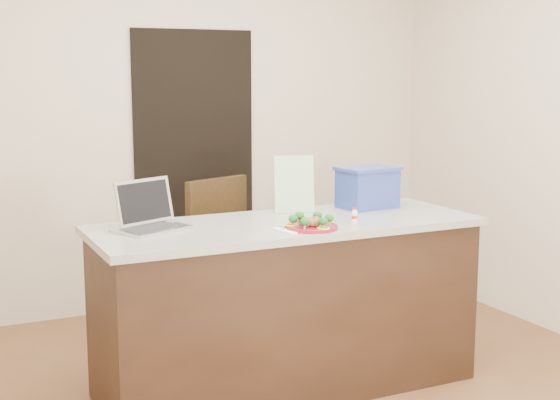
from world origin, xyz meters
name	(u,v)px	position (x,y,z in m)	size (l,w,h in m)	color
room_shell	(310,89)	(0.00, 0.00, 1.62)	(4.00, 4.00, 4.00)	white
doorway	(195,169)	(0.10, 1.98, 1.00)	(0.90, 0.02, 2.00)	black
island	(287,305)	(0.00, 0.25, 0.46)	(2.06, 0.76, 0.92)	black
plate	(311,227)	(0.03, 0.03, 0.93)	(0.27, 0.27, 0.02)	maroon
meatballs	(310,222)	(0.03, 0.03, 0.96)	(0.11, 0.11, 0.04)	brown
broccoli	(311,218)	(0.03, 0.03, 0.97)	(0.22, 0.23, 0.04)	#134A19
pepper_rings	(311,225)	(0.03, 0.03, 0.94)	(0.25, 0.23, 0.01)	yellow
napkin	(294,229)	(-0.06, 0.04, 0.92)	(0.16, 0.16, 0.01)	white
fork	(290,228)	(-0.08, 0.05, 0.93)	(0.09, 0.14, 0.00)	#AFAFB3
knife	(301,228)	(-0.03, 0.02, 0.93)	(0.06, 0.22, 0.01)	white
yogurt_bottle	(355,216)	(0.33, 0.11, 0.95)	(0.03, 0.03, 0.07)	white
laptop	(148,216)	(-0.71, 0.39, 0.99)	(0.41, 0.39, 0.24)	#BBBABF
leaflet	(294,184)	(0.16, 0.48, 1.08)	(0.22, 0.00, 0.32)	white
blue_box	(367,187)	(0.61, 0.43, 1.04)	(0.36, 0.27, 0.24)	#283D92
chair	(224,255)	(-0.09, 0.92, 0.60)	(0.61, 0.62, 1.06)	#34220F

